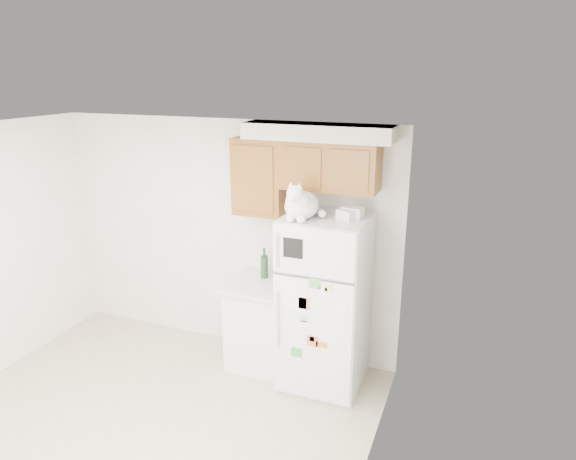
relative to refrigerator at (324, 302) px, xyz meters
The scene contains 9 objects.
ground_plane 2.20m from the refrigerator, 127.66° to the right, with size 3.80×4.00×0.01m, color #BFB393.
room_shell 1.94m from the refrigerator, 129.38° to the right, with size 3.84×4.04×2.52m.
refrigerator is the anchor object (origin of this frame).
base_counter 0.79m from the refrigerator, behind, with size 0.64×0.64×0.92m.
cat 1.02m from the refrigerator, 138.94° to the right, with size 0.36×0.52×0.37m.
storage_box_back 0.93m from the refrigerator, 13.40° to the left, with size 0.18×0.13×0.10m, color white.
storage_box_front 0.91m from the refrigerator, ahead, with size 0.15×0.11×0.09m, color white.
bottle_green 0.77m from the refrigerator, 164.00° to the left, with size 0.08×0.08×0.32m, color #19381E, non-canonical shape.
bottle_amber 0.67m from the refrigerator, 156.06° to the left, with size 0.07×0.07×0.30m, color #593814, non-canonical shape.
Camera 1 is at (2.52, -2.67, 2.97)m, focal length 32.00 mm.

